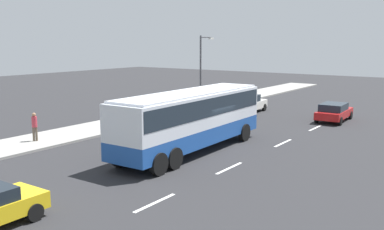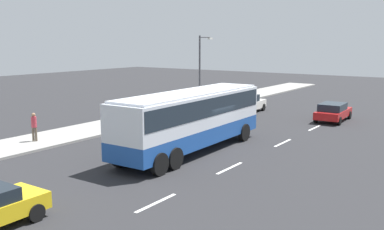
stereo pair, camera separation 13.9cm
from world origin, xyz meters
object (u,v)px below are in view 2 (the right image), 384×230
(street_lamp, at_px, (201,67))
(pedestrian_at_crossing, at_px, (111,115))
(coach_bus, at_px, (191,115))
(pedestrian_near_curb, at_px, (34,125))
(car_red_compact, at_px, (333,111))
(car_white_minivan, at_px, (247,103))

(street_lamp, bearing_deg, pedestrian_at_crossing, 175.68)
(coach_bus, xyz_separation_m, pedestrian_near_curb, (-3.88, 9.05, -0.96))
(car_red_compact, bearing_deg, pedestrian_at_crossing, 133.03)
(street_lamp, bearing_deg, coach_bus, -148.36)
(car_white_minivan, relative_size, street_lamp, 0.72)
(car_red_compact, xyz_separation_m, pedestrian_near_curb, (-18.18, 12.69, 0.41))
(car_white_minivan, bearing_deg, pedestrian_near_curb, 159.16)
(coach_bus, xyz_separation_m, street_lamp, (12.50, 7.71, 1.85))
(car_white_minivan, relative_size, pedestrian_near_curb, 2.70)
(coach_bus, distance_m, car_white_minivan, 14.56)
(coach_bus, distance_m, pedestrian_at_crossing, 8.82)
(coach_bus, xyz_separation_m, pedestrian_at_crossing, (2.11, 8.49, -1.13))
(coach_bus, relative_size, car_white_minivan, 2.40)
(coach_bus, bearing_deg, pedestrian_near_curb, 112.27)
(car_red_compact, bearing_deg, coach_bus, 163.61)
(car_red_compact, relative_size, street_lamp, 0.69)
(car_red_compact, bearing_deg, car_white_minivan, 90.22)
(car_red_compact, height_order, pedestrian_at_crossing, pedestrian_at_crossing)
(coach_bus, height_order, car_red_compact, coach_bus)
(car_white_minivan, xyz_separation_m, street_lamp, (-1.49, 3.89, 3.16))
(coach_bus, relative_size, street_lamp, 1.74)
(coach_bus, xyz_separation_m, car_red_compact, (14.30, -3.64, -1.37))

